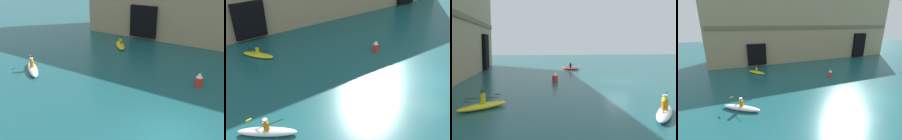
% 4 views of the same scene
% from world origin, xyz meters
% --- Properties ---
extents(ground_plane, '(120.00, 120.00, 0.00)m').
position_xyz_m(ground_plane, '(0.00, 0.00, 0.00)').
color(ground_plane, '#195156').
extents(cliff_bluff, '(37.59, 7.76, 12.34)m').
position_xyz_m(cliff_bluff, '(1.85, 19.27, 6.15)').
color(cliff_bluff, '#9E8966').
rests_on(cliff_bluff, ground).
extents(kayak_yellow, '(2.54, 2.91, 1.10)m').
position_xyz_m(kayak_yellow, '(-9.85, 11.59, 0.22)').
color(kayak_yellow, yellow).
rests_on(kayak_yellow, ground).
extents(kayak_white, '(3.27, 2.56, 1.22)m').
position_xyz_m(kayak_white, '(-12.62, 1.97, 0.23)').
color(kayak_white, white).
rests_on(kayak_white, ground).
extents(marker_buoy, '(0.56, 0.56, 1.04)m').
position_xyz_m(marker_buoy, '(-0.30, 6.50, 0.48)').
color(marker_buoy, red).
rests_on(marker_buoy, ground).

